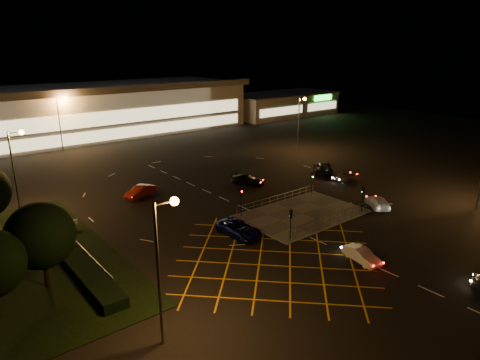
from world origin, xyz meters
TOP-DOWN VIEW (x-y plane):
  - ground at (0.00, 0.00)m, footprint 180.00×180.00m
  - pedestrian_island at (2.00, -2.00)m, footprint 14.00×9.00m
  - grass_verge at (-28.00, 6.00)m, footprint 18.00×30.00m
  - hedge at (-23.00, 6.00)m, footprint 2.00×26.00m
  - supermarket at (0.00, 61.95)m, footprint 72.00×26.50m
  - retail_unit_a at (46.00, 53.97)m, footprint 18.80×14.80m
  - retail_unit_b at (62.00, 53.96)m, footprint 14.80×14.80m
  - streetlight_sw at (-21.56, -12.00)m, footprint 1.78×0.56m
  - streetlight_nw at (-23.56, 18.00)m, footprint 1.78×0.56m
  - streetlight_ne at (24.44, 20.00)m, footprint 1.78×0.56m
  - streetlight_far_left at (-9.56, 48.00)m, footprint 1.78×0.56m
  - streetlight_far_right at (30.44, 50.00)m, footprint 1.78×0.56m
  - signal_sw at (-4.00, -5.99)m, footprint 0.28×0.30m
  - signal_se at (8.00, -5.99)m, footprint 0.28×0.30m
  - signal_nw at (-4.00, 1.99)m, footprint 0.28×0.30m
  - signal_ne at (8.00, 1.99)m, footprint 0.28×0.30m
  - tree_e at (-26.00, 0.00)m, footprint 5.40×5.40m
  - car_queue_white at (-2.22, -13.40)m, footprint 2.09×4.11m
  - car_left_blue at (-7.50, -2.00)m, footprint 2.70×5.65m
  - car_far_dkgrey at (4.36, 10.82)m, footprint 4.08×5.01m
  - car_right_silver at (16.77, 3.36)m, footprint 3.84×1.58m
  - car_circ_red at (-10.11, 15.55)m, footprint 4.82×3.15m
  - car_east_grey at (17.53, 8.28)m, footprint 5.79×5.76m
  - car_approach_white at (10.94, -6.17)m, footprint 4.17×4.95m

SIDE VIEW (x-z plane):
  - ground at x=0.00m, z-range 0.00..0.00m
  - grass_verge at x=-28.00m, z-range 0.00..0.08m
  - pedestrian_island at x=2.00m, z-range 0.00..0.12m
  - hedge at x=-23.00m, z-range 0.00..1.00m
  - car_queue_white at x=-2.22m, z-range 0.00..1.29m
  - car_right_silver at x=16.77m, z-range 0.00..1.30m
  - car_approach_white at x=10.94m, z-range 0.00..1.36m
  - car_far_dkgrey at x=4.36m, z-range 0.00..1.37m
  - car_circ_red at x=-10.11m, z-range 0.00..1.50m
  - car_east_grey at x=17.53m, z-range 0.00..1.55m
  - car_left_blue at x=-7.50m, z-range 0.00..1.55m
  - signal_sw at x=-4.00m, z-range 0.79..3.94m
  - signal_se at x=8.00m, z-range 0.79..3.94m
  - signal_nw at x=-4.00m, z-range 0.79..3.94m
  - signal_ne at x=8.00m, z-range 0.79..3.94m
  - retail_unit_a at x=46.00m, z-range 0.04..6.39m
  - retail_unit_b at x=62.00m, z-range 0.05..6.40m
  - tree_e at x=-26.00m, z-range 0.97..8.32m
  - supermarket at x=0.00m, z-range 0.06..10.56m
  - streetlight_sw at x=-21.56m, z-range 1.55..11.58m
  - streetlight_nw at x=-23.56m, z-range 1.55..11.58m
  - streetlight_ne at x=24.44m, z-range 1.55..11.58m
  - streetlight_far_left at x=-9.56m, z-range 1.55..11.58m
  - streetlight_far_right at x=30.44m, z-range 1.55..11.58m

